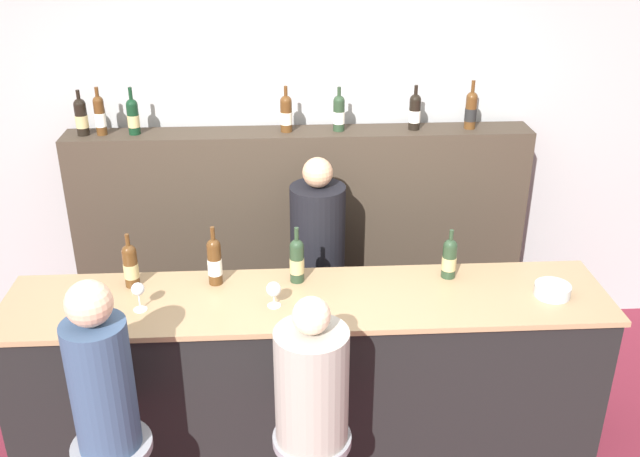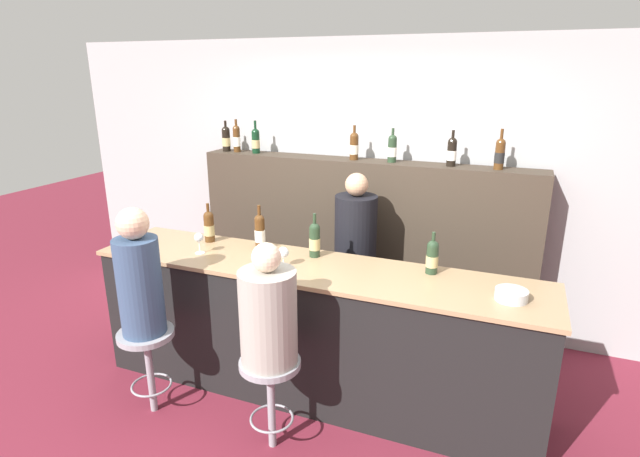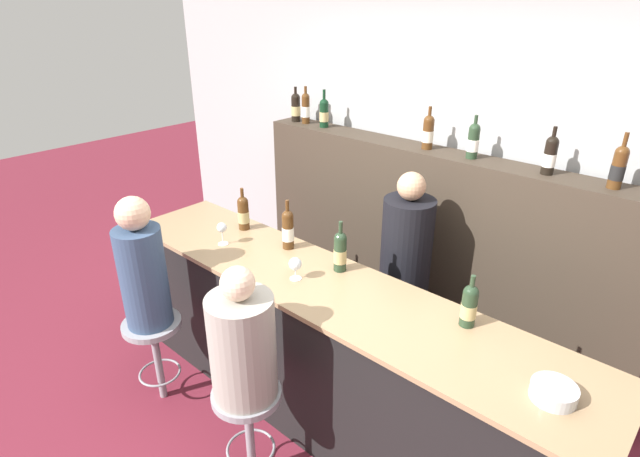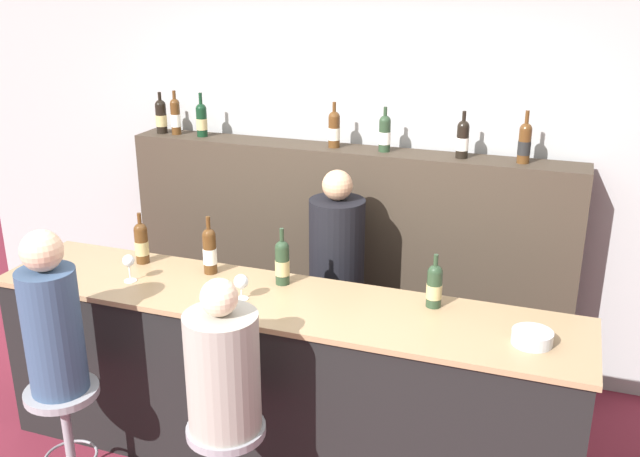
% 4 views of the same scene
% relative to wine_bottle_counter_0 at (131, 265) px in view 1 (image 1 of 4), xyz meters
% --- Properties ---
extents(wall_back, '(6.40, 0.05, 2.60)m').
position_rel_wine_bottle_counter_0_xyz_m(wall_back, '(0.96, 1.21, 0.16)').
color(wall_back, '#9E9E9E').
rests_on(wall_back, ground_plane).
extents(bar_counter, '(3.25, 0.67, 1.01)m').
position_rel_wine_bottle_counter_0_xyz_m(bar_counter, '(0.96, -0.19, -0.63)').
color(bar_counter, black).
rests_on(bar_counter, ground_plane).
extents(back_bar_cabinet, '(3.05, 0.28, 1.57)m').
position_rel_wine_bottle_counter_0_xyz_m(back_bar_cabinet, '(0.96, 0.99, -0.35)').
color(back_bar_cabinet, '#382D23').
rests_on(back_bar_cabinet, ground_plane).
extents(wine_bottle_counter_0, '(0.08, 0.08, 0.31)m').
position_rel_wine_bottle_counter_0_xyz_m(wine_bottle_counter_0, '(0.00, 0.00, 0.00)').
color(wine_bottle_counter_0, '#4C2D14').
rests_on(wine_bottle_counter_0, bar_counter).
extents(wine_bottle_counter_1, '(0.08, 0.08, 0.34)m').
position_rel_wine_bottle_counter_0_xyz_m(wine_bottle_counter_1, '(0.46, -0.00, 0.01)').
color(wine_bottle_counter_1, '#4C2D14').
rests_on(wine_bottle_counter_1, bar_counter).
extents(wine_bottle_counter_2, '(0.08, 0.08, 0.33)m').
position_rel_wine_bottle_counter_0_xyz_m(wine_bottle_counter_2, '(0.91, -0.00, 0.00)').
color(wine_bottle_counter_2, '#233823').
rests_on(wine_bottle_counter_2, bar_counter).
extents(wine_bottle_counter_3, '(0.08, 0.08, 0.29)m').
position_rel_wine_bottle_counter_0_xyz_m(wine_bottle_counter_3, '(1.76, -0.00, -0.01)').
color(wine_bottle_counter_3, '#233823').
rests_on(wine_bottle_counter_3, bar_counter).
extents(wine_bottle_backbar_0, '(0.08, 0.08, 0.29)m').
position_rel_wine_bottle_counter_0_xyz_m(wine_bottle_backbar_0, '(-0.43, 0.99, 0.55)').
color(wine_bottle_backbar_0, black).
rests_on(wine_bottle_backbar_0, back_bar_cabinet).
extents(wine_bottle_backbar_1, '(0.07, 0.07, 0.31)m').
position_rel_wine_bottle_counter_0_xyz_m(wine_bottle_backbar_1, '(-0.31, 0.99, 0.56)').
color(wine_bottle_backbar_1, '#4C2D14').
rests_on(wine_bottle_backbar_1, back_bar_cabinet).
extents(wine_bottle_backbar_2, '(0.08, 0.08, 0.30)m').
position_rel_wine_bottle_counter_0_xyz_m(wine_bottle_backbar_2, '(-0.10, 0.99, 0.55)').
color(wine_bottle_backbar_2, black).
rests_on(wine_bottle_backbar_2, back_bar_cabinet).
extents(wine_bottle_backbar_3, '(0.08, 0.08, 0.30)m').
position_rel_wine_bottle_counter_0_xyz_m(wine_bottle_backbar_3, '(0.87, 0.99, 0.55)').
color(wine_bottle_backbar_3, '#4C2D14').
rests_on(wine_bottle_backbar_3, back_bar_cabinet).
extents(wine_bottle_backbar_4, '(0.08, 0.08, 0.29)m').
position_rel_wine_bottle_counter_0_xyz_m(wine_bottle_backbar_4, '(1.21, 0.99, 0.55)').
color(wine_bottle_backbar_4, '#233823').
rests_on(wine_bottle_backbar_4, back_bar_cabinet).
extents(wine_bottle_backbar_5, '(0.08, 0.08, 0.29)m').
position_rel_wine_bottle_counter_0_xyz_m(wine_bottle_backbar_5, '(1.71, 0.99, 0.55)').
color(wine_bottle_backbar_5, black).
rests_on(wine_bottle_backbar_5, back_bar_cabinet).
extents(wine_bottle_backbar_6, '(0.08, 0.08, 0.32)m').
position_rel_wine_bottle_counter_0_xyz_m(wine_bottle_backbar_6, '(2.07, 0.99, 0.55)').
color(wine_bottle_backbar_6, '#4C2D14').
rests_on(wine_bottle_backbar_6, back_bar_cabinet).
extents(wine_glass_0, '(0.07, 0.07, 0.16)m').
position_rel_wine_bottle_counter_0_xyz_m(wine_glass_0, '(0.08, -0.26, -0.01)').
color(wine_glass_0, silver).
rests_on(wine_glass_0, bar_counter).
extents(wine_glass_1, '(0.08, 0.08, 0.14)m').
position_rel_wine_bottle_counter_0_xyz_m(wine_glass_1, '(0.78, -0.26, -0.03)').
color(wine_glass_1, silver).
rests_on(wine_glass_1, bar_counter).
extents(metal_bowl, '(0.19, 0.19, 0.06)m').
position_rel_wine_bottle_counter_0_xyz_m(metal_bowl, '(2.27, -0.24, -0.10)').
color(metal_bowl, '#B7B7BC').
rests_on(metal_bowl, bar_counter).
extents(guest_seated_left, '(0.29, 0.29, 0.87)m').
position_rel_wine_bottle_counter_0_xyz_m(guest_seated_left, '(0.00, -0.82, -0.12)').
color(guest_seated_left, '#334766').
rests_on(guest_seated_left, bar_stool_left).
extents(bar_stool_right, '(0.38, 0.38, 0.63)m').
position_rel_wine_bottle_counter_0_xyz_m(bar_stool_right, '(0.95, -0.82, -0.65)').
color(bar_stool_right, gray).
rests_on(bar_stool_right, ground_plane).
extents(guest_seated_right, '(0.34, 0.34, 0.76)m').
position_rel_wine_bottle_counter_0_xyz_m(guest_seated_right, '(0.95, -0.82, -0.19)').
color(guest_seated_right, gray).
rests_on(guest_seated_right, bar_stool_right).
extents(bartender, '(0.34, 0.34, 1.54)m').
position_rel_wine_bottle_counter_0_xyz_m(bartender, '(1.05, 0.53, -0.43)').
color(bartender, black).
rests_on(bartender, ground_plane).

